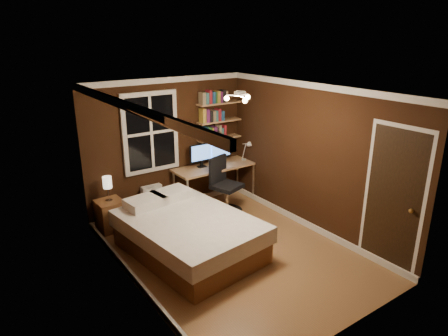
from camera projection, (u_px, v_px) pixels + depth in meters
floor at (234, 252)px, 6.21m from camera, size 4.20×4.20×0.00m
wall_back at (168, 145)px, 7.44m from camera, size 3.20×0.04×2.50m
wall_left at (131, 202)px, 4.94m from camera, size 0.04×4.20×2.50m
wall_right at (312, 158)px, 6.67m from camera, size 0.04×4.20×2.50m
ceiling at (235, 90)px, 5.40m from camera, size 3.20×4.20×0.02m
window at (151, 133)px, 7.12m from camera, size 1.06×0.06×1.46m
door at (393, 201)px, 5.53m from camera, size 0.03×0.82×2.05m
door_knob at (411, 211)px, 5.29m from camera, size 0.06×0.06×0.06m
ceiling_fixture at (240, 99)px, 5.36m from camera, size 0.44×0.44×0.18m
bookshelf_lower at (219, 138)px, 7.93m from camera, size 0.92×0.22×0.03m
books_row_lower at (219, 132)px, 7.89m from camera, size 0.54×0.16×0.23m
bookshelf_middle at (219, 121)px, 7.81m from camera, size 0.92×0.22×0.03m
books_row_middle at (219, 114)px, 7.77m from camera, size 0.42×0.16×0.23m
bookshelf_upper at (219, 103)px, 7.70m from camera, size 0.92×0.22×0.03m
books_row_upper at (219, 96)px, 7.66m from camera, size 0.54×0.16×0.23m
bed at (188, 234)px, 6.12m from camera, size 1.81×2.34×0.73m
nightstand at (111, 215)px, 6.86m from camera, size 0.45×0.45×0.53m
bedside_lamp at (108, 189)px, 6.71m from camera, size 0.15×0.15×0.44m
radiator at (152, 200)px, 7.43m from camera, size 0.38×0.13×0.57m
desk at (215, 169)px, 7.80m from camera, size 1.65×0.62×0.78m
monitor_left at (202, 155)px, 7.63m from camera, size 0.51×0.12×0.47m
monitor_right at (220, 152)px, 7.87m from camera, size 0.51×0.12×0.47m
desk_lamp at (247, 150)px, 8.00m from camera, size 0.14×0.32×0.44m
office_chair at (224, 191)px, 7.49m from camera, size 0.61×0.61×1.08m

